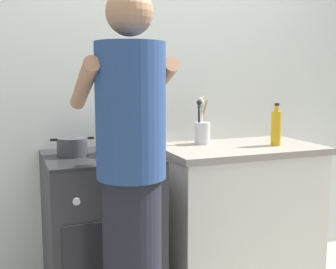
{
  "coord_description": "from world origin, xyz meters",
  "views": [
    {
      "loc": [
        -0.84,
        -2.19,
        1.34
      ],
      "look_at": [
        0.05,
        0.12,
        1.0
      ],
      "focal_mm": 46.02,
      "sensor_mm": 36.0,
      "label": 1
    }
  ],
  "objects_px": {
    "pot": "(72,147)",
    "mixing_bowl": "(124,147)",
    "person": "(131,186)",
    "utensil_crock": "(202,130)",
    "oil_bottle": "(276,128)",
    "stove_range": "(101,233)"
  },
  "relations": [
    {
      "from": "pot",
      "to": "person",
      "type": "height_order",
      "value": "person"
    },
    {
      "from": "mixing_bowl",
      "to": "pot",
      "type": "bearing_deg",
      "value": 168.61
    },
    {
      "from": "pot",
      "to": "stove_range",
      "type": "bearing_deg",
      "value": -14.15
    },
    {
      "from": "utensil_crock",
      "to": "pot",
      "type": "bearing_deg",
      "value": -171.96
    },
    {
      "from": "mixing_bowl",
      "to": "utensil_crock",
      "type": "height_order",
      "value": "utensil_crock"
    },
    {
      "from": "pot",
      "to": "mixing_bowl",
      "type": "bearing_deg",
      "value": -11.39
    },
    {
      "from": "mixing_bowl",
      "to": "utensil_crock",
      "type": "relative_size",
      "value": 0.93
    },
    {
      "from": "utensil_crock",
      "to": "oil_bottle",
      "type": "relative_size",
      "value": 1.16
    },
    {
      "from": "mixing_bowl",
      "to": "oil_bottle",
      "type": "xyz_separation_m",
      "value": [
        0.98,
        -0.05,
        0.07
      ]
    },
    {
      "from": "mixing_bowl",
      "to": "oil_bottle",
      "type": "height_order",
      "value": "oil_bottle"
    },
    {
      "from": "stove_range",
      "to": "person",
      "type": "relative_size",
      "value": 0.53
    },
    {
      "from": "stove_range",
      "to": "pot",
      "type": "bearing_deg",
      "value": 165.85
    },
    {
      "from": "person",
      "to": "oil_bottle",
      "type": "bearing_deg",
      "value": 24.56
    },
    {
      "from": "person",
      "to": "pot",
      "type": "bearing_deg",
      "value": 104.77
    },
    {
      "from": "pot",
      "to": "mixing_bowl",
      "type": "distance_m",
      "value": 0.29
    },
    {
      "from": "oil_bottle",
      "to": "person",
      "type": "height_order",
      "value": "person"
    },
    {
      "from": "pot",
      "to": "oil_bottle",
      "type": "xyz_separation_m",
      "value": [
        1.26,
        -0.1,
        0.06
      ]
    },
    {
      "from": "stove_range",
      "to": "oil_bottle",
      "type": "relative_size",
      "value": 3.36
    },
    {
      "from": "oil_bottle",
      "to": "person",
      "type": "xyz_separation_m",
      "value": [
        -1.1,
        -0.5,
        -0.15
      ]
    },
    {
      "from": "stove_range",
      "to": "person",
      "type": "distance_m",
      "value": 0.7
    },
    {
      "from": "stove_range",
      "to": "utensil_crock",
      "type": "relative_size",
      "value": 2.9
    },
    {
      "from": "person",
      "to": "stove_range",
      "type": "bearing_deg",
      "value": 91.95
    }
  ]
}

